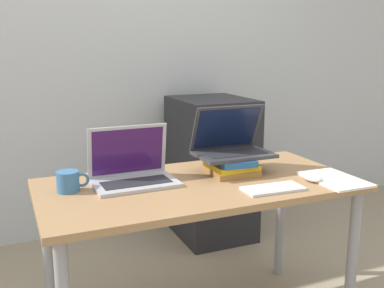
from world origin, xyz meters
The scene contains 10 objects.
wall_back centered at (0.00, 1.73, 1.35)m, with size 8.00×0.05×2.70m.
desk centered at (0.00, 0.35, 0.65)m, with size 1.43×0.71×0.74m.
laptop_left centered at (-0.28, 0.46, 0.79)m, with size 0.37×0.25×0.25m.
book_stack centered at (0.20, 0.42, 0.78)m, with size 0.23×0.26×0.08m.
laptop_on_books centered at (0.22, 0.46, 0.87)m, with size 0.36×0.25×0.24m.
wireless_keyboard centered at (0.24, 0.13, 0.74)m, with size 0.27×0.14×0.01m.
mouse centered at (0.48, 0.16, 0.75)m, with size 0.07×0.10×0.03m.
notepad centered at (0.58, 0.13, 0.74)m, with size 0.21×0.31×0.01m.
mug centered at (-0.56, 0.45, 0.78)m, with size 0.14×0.09×0.09m.
mini_fridge centered at (0.53, 1.34, 0.49)m, with size 0.49×0.60×0.99m.
Camera 1 is at (-0.80, -1.42, 1.34)m, focal length 42.00 mm.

